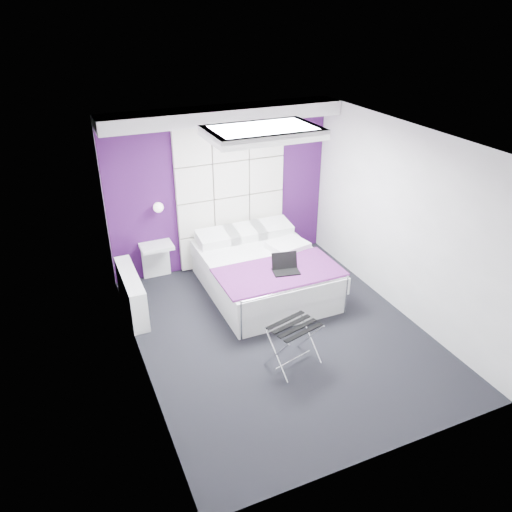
{
  "coord_description": "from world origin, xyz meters",
  "views": [
    {
      "loc": [
        -2.47,
        -4.87,
        3.98
      ],
      "look_at": [
        -0.2,
        0.35,
        1.03
      ],
      "focal_mm": 35.0,
      "sensor_mm": 36.0,
      "label": 1
    }
  ],
  "objects": [
    {
      "name": "floor",
      "position": [
        0.0,
        0.0,
        0.0
      ],
      "size": [
        4.4,
        4.4,
        0.0
      ],
      "primitive_type": "plane",
      "color": "black",
      "rests_on": "ground"
    },
    {
      "name": "ceiling",
      "position": [
        0.0,
        0.0,
        2.6
      ],
      "size": [
        4.4,
        4.4,
        0.0
      ],
      "primitive_type": "plane",
      "rotation": [
        3.14,
        0.0,
        0.0
      ],
      "color": "white",
      "rests_on": "wall_back"
    },
    {
      "name": "wall_back",
      "position": [
        0.0,
        2.2,
        1.3
      ],
      "size": [
        3.6,
        0.0,
        3.6
      ],
      "primitive_type": "plane",
      "rotation": [
        1.57,
        0.0,
        0.0
      ],
      "color": "silver",
      "rests_on": "floor"
    },
    {
      "name": "wall_left",
      "position": [
        -1.8,
        0.0,
        1.3
      ],
      "size": [
        0.0,
        4.4,
        4.4
      ],
      "primitive_type": "plane",
      "rotation": [
        1.57,
        0.0,
        1.57
      ],
      "color": "silver",
      "rests_on": "floor"
    },
    {
      "name": "wall_right",
      "position": [
        1.8,
        0.0,
        1.3
      ],
      "size": [
        0.0,
        4.4,
        4.4
      ],
      "primitive_type": "plane",
      "rotation": [
        1.57,
        0.0,
        -1.57
      ],
      "color": "silver",
      "rests_on": "floor"
    },
    {
      "name": "accent_wall",
      "position": [
        0.0,
        2.19,
        1.3
      ],
      "size": [
        3.58,
        0.02,
        2.58
      ],
      "primitive_type": "cube",
      "color": "#3D114B",
      "rests_on": "wall_back"
    },
    {
      "name": "soffit",
      "position": [
        0.0,
        1.95,
        2.5
      ],
      "size": [
        3.58,
        0.5,
        0.2
      ],
      "primitive_type": "cube",
      "color": "white",
      "rests_on": "wall_back"
    },
    {
      "name": "headboard",
      "position": [
        0.15,
        2.14,
        1.17
      ],
      "size": [
        1.8,
        0.08,
        2.3
      ],
      "primitive_type": null,
      "color": "white",
      "rests_on": "wall_back"
    },
    {
      "name": "skylight",
      "position": [
        0.0,
        0.6,
        2.55
      ],
      "size": [
        1.36,
        0.86,
        0.12
      ],
      "primitive_type": null,
      "color": "white",
      "rests_on": "ceiling"
    },
    {
      "name": "wall_lamp",
      "position": [
        -1.05,
        2.06,
        1.22
      ],
      "size": [
        0.15,
        0.15,
        0.15
      ],
      "primitive_type": "sphere",
      "color": "white",
      "rests_on": "wall_back"
    },
    {
      "name": "radiator",
      "position": [
        -1.69,
        1.3,
        0.3
      ],
      "size": [
        0.22,
        1.2,
        0.6
      ],
      "primitive_type": "cube",
      "color": "white",
      "rests_on": "floor"
    },
    {
      "name": "bed",
      "position": [
        0.25,
        1.1,
        0.31
      ],
      "size": [
        1.73,
        2.09,
        0.73
      ],
      "color": "white",
      "rests_on": "floor"
    },
    {
      "name": "nightstand",
      "position": [
        -1.14,
        2.02,
        0.6
      ],
      "size": [
        0.49,
        0.38,
        0.05
      ],
      "primitive_type": "cube",
      "color": "white",
      "rests_on": "wall_back"
    },
    {
      "name": "luggage_rack",
      "position": [
        -0.14,
        -0.64,
        0.28
      ],
      "size": [
        0.57,
        0.42,
        0.56
      ],
      "rotation": [
        0.0,
        0.0,
        0.27
      ],
      "color": "silver",
      "rests_on": "floor"
    },
    {
      "name": "laptop",
      "position": [
        0.33,
        0.56,
        0.65
      ],
      "size": [
        0.36,
        0.26,
        0.26
      ],
      "rotation": [
        0.0,
        0.0,
        -0.19
      ],
      "color": "black",
      "rests_on": "bed"
    }
  ]
}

